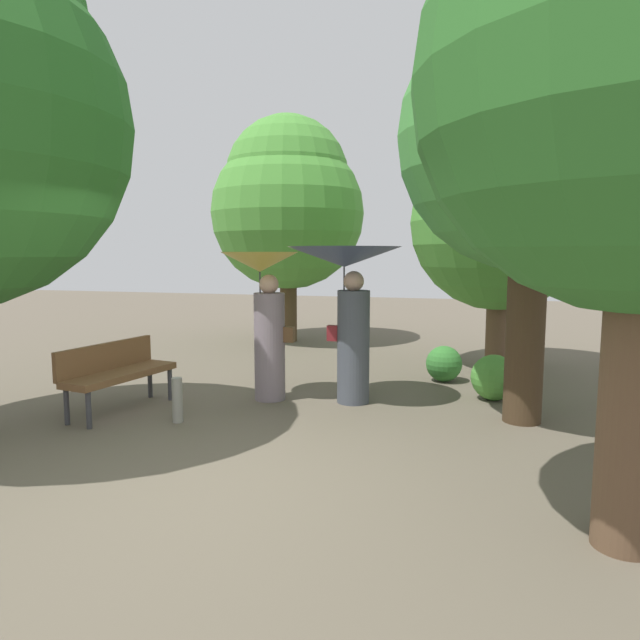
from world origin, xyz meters
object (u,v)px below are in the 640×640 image
person_right (347,286)px  person_left (265,301)px  tree_far_back (535,110)px  tree_near_right (500,209)px  park_bench (116,370)px  path_marker_post (177,400)px  tree_mid_left (288,202)px

person_right → person_left: bearing=92.8°
person_right → tree_far_back: tree_far_back is taller
tree_near_right → park_bench: bearing=-138.6°
person_right → park_bench: (-2.61, -1.17, -1.00)m
person_left → path_marker_post: size_ratio=3.75×
tree_near_right → tree_mid_left: (-4.30, 1.81, 0.37)m
tree_far_back → person_left: bearing=177.6°
park_bench → tree_mid_left: 6.32m
path_marker_post → person_left: bearing=64.5°
person_left → park_bench: size_ratio=1.24×
person_right → tree_far_back: 2.90m
person_left → tree_far_back: tree_far_back is taller
person_left → person_right: size_ratio=0.97×
person_right → tree_mid_left: bearing=22.4°
tree_near_right → path_marker_post: 6.01m
park_bench → tree_mid_left: (0.22, 5.80, 2.51)m
person_left → path_marker_post: person_left is taller
tree_near_right → path_marker_post: tree_near_right is taller
person_right → park_bench: bearing=109.1°
park_bench → tree_near_right: bearing=-39.1°
tree_far_back → path_marker_post: bearing=-163.7°
person_right → path_marker_post: (-1.66, -1.39, -1.26)m
park_bench → tree_near_right: (4.52, 3.99, 2.14)m
tree_near_right → person_left: bearing=-135.1°
tree_near_right → tree_far_back: (0.23, -3.10, 0.81)m
path_marker_post → person_right: bearing=39.9°
person_left → tree_near_right: size_ratio=0.46×
tree_near_right → tree_mid_left: size_ratio=0.88×
person_left → tree_far_back: (3.20, -0.13, 2.16)m
tree_mid_left → tree_near_right: bearing=-22.8°
person_right → tree_near_right: (1.90, 2.82, 1.13)m
park_bench → tree_far_back: 5.65m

